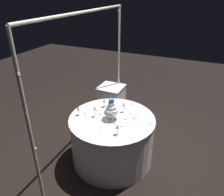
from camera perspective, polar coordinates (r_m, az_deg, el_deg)
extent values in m
plane|color=black|center=(3.62, 0.00, -15.44)|extent=(12.00, 12.00, 0.00)
cylinder|color=#B7B29E|center=(2.38, -20.45, -9.63)|extent=(0.04, 0.04, 2.17)
cylinder|color=#B7B29E|center=(4.11, 1.79, 7.73)|extent=(0.04, 0.04, 2.17)
cylinder|color=#B7B29E|center=(2.86, -7.48, 21.43)|extent=(2.30, 0.04, 0.04)
sphere|color=#F9EAB2|center=(2.22, -21.67, -3.60)|extent=(0.02, 0.02, 0.02)
sphere|color=#F9EAB2|center=(3.88, 1.68, 21.90)|extent=(0.02, 0.02, 0.02)
sphere|color=#F9EAB2|center=(2.13, -21.46, 18.05)|extent=(0.02, 0.02, 0.02)
sphere|color=#F9EAB2|center=(2.06, -23.24, 5.55)|extent=(0.02, 0.02, 0.02)
sphere|color=#F9EAB2|center=(3.99, 1.80, 14.36)|extent=(0.02, 0.02, 0.02)
sphere|color=#F9EAB2|center=(2.38, -15.49, 19.66)|extent=(0.02, 0.02, 0.02)
sphere|color=#F9EAB2|center=(2.06, -23.38, 6.05)|extent=(0.02, 0.02, 0.02)
sphere|color=#F9EAB2|center=(4.45, 1.66, -2.52)|extent=(0.02, 0.02, 0.02)
sphere|color=#F9EAB2|center=(2.66, -10.49, 20.83)|extent=(0.02, 0.02, 0.02)
sphere|color=#F9EAB2|center=(2.16, -22.70, 0.68)|extent=(0.02, 0.02, 0.02)
sphere|color=#F9EAB2|center=(4.17, 1.87, 4.67)|extent=(0.02, 0.02, 0.02)
sphere|color=#F9EAB2|center=(2.98, -6.50, 21.69)|extent=(0.02, 0.02, 0.02)
sphere|color=#F9EAB2|center=(2.36, -20.72, -9.02)|extent=(0.02, 0.02, 0.02)
sphere|color=#F9EAB2|center=(4.43, 1.72, -1.53)|extent=(0.02, 0.02, 0.02)
sphere|color=#F9EAB2|center=(3.27, -3.24, 22.27)|extent=(0.02, 0.02, 0.02)
sphere|color=#F9EAB2|center=(2.53, -19.35, -14.50)|extent=(0.02, 0.02, 0.02)
sphere|color=#F9EAB2|center=(4.37, 1.40, -0.71)|extent=(0.02, 0.02, 0.02)
sphere|color=#F9EAB2|center=(3.58, -0.38, 22.71)|extent=(0.02, 0.02, 0.02)
sphere|color=#F9EAB2|center=(2.48, -19.41, -12.34)|extent=(0.02, 0.02, 0.02)
sphere|color=#F9EAB2|center=(4.15, 1.82, 6.32)|extent=(0.02, 0.02, 0.02)
sphere|color=#F9EAB2|center=(3.88, 2.20, 23.03)|extent=(0.02, 0.02, 0.02)
cylinder|color=white|center=(3.38, 0.00, -10.84)|extent=(1.23, 1.23, 0.73)
cylinder|color=white|center=(3.16, 0.00, -5.43)|extent=(1.25, 1.25, 0.02)
cube|color=white|center=(4.23, -0.20, -2.06)|extent=(0.43, 0.43, 0.78)
cube|color=white|center=(4.05, -0.21, 2.87)|extent=(0.45, 0.45, 0.02)
cylinder|color=silver|center=(3.14, -0.05, -5.37)|extent=(0.11, 0.11, 0.01)
cylinder|color=silver|center=(3.12, -0.05, -4.61)|extent=(0.02, 0.02, 0.09)
cylinder|color=silver|center=(3.09, -0.05, -3.82)|extent=(0.22, 0.22, 0.01)
cylinder|color=white|center=(3.07, -0.05, -3.30)|extent=(0.19, 0.19, 0.06)
cylinder|color=white|center=(3.05, -0.05, -2.47)|extent=(0.14, 0.14, 0.05)
cylinder|color=white|center=(3.02, -0.05, -1.65)|extent=(0.10, 0.10, 0.05)
cylinder|color=#2D6BB7|center=(3.00, -0.05, -0.72)|extent=(0.08, 0.08, 0.06)
cylinder|color=silver|center=(3.27, -8.61, -4.38)|extent=(0.06, 0.06, 0.00)
cylinder|color=silver|center=(3.25, -8.66, -3.73)|extent=(0.01, 0.01, 0.08)
cone|color=silver|center=(3.21, -8.75, -2.62)|extent=(0.06, 0.06, 0.06)
cylinder|color=silver|center=(3.21, -4.36, -4.75)|extent=(0.06, 0.06, 0.00)
cylinder|color=silver|center=(3.18, -4.40, -3.88)|extent=(0.01, 0.01, 0.11)
cone|color=silver|center=(3.14, -4.45, -2.63)|extent=(0.05, 0.05, 0.05)
cylinder|color=silver|center=(3.45, -1.97, -2.27)|extent=(0.06, 0.06, 0.00)
cylinder|color=silver|center=(3.43, -1.98, -1.66)|extent=(0.01, 0.01, 0.08)
cone|color=silver|center=(3.39, -2.00, -0.54)|extent=(0.06, 0.06, 0.07)
cylinder|color=silver|center=(2.84, 1.44, -9.43)|extent=(0.06, 0.06, 0.00)
cylinder|color=silver|center=(2.81, 1.45, -8.64)|extent=(0.01, 0.01, 0.09)
cone|color=silver|center=(2.77, 1.47, -7.40)|extent=(0.06, 0.06, 0.06)
cylinder|color=silver|center=(3.31, 3.02, -3.59)|extent=(0.06, 0.06, 0.00)
cylinder|color=silver|center=(3.29, 3.04, -2.83)|extent=(0.01, 0.01, 0.10)
cone|color=silver|center=(3.25, 3.07, -1.63)|extent=(0.05, 0.05, 0.06)
cube|color=silver|center=(3.05, 5.42, -6.67)|extent=(0.18, 0.16, 0.01)
cube|color=white|center=(2.99, 3.05, -7.25)|extent=(0.08, 0.07, 0.01)
ellipsoid|color=red|center=(3.24, -3.16, -4.36)|extent=(0.04, 0.03, 0.00)
ellipsoid|color=red|center=(3.35, -4.01, -3.28)|extent=(0.03, 0.03, 0.00)
ellipsoid|color=red|center=(3.45, 2.09, -2.24)|extent=(0.03, 0.03, 0.00)
ellipsoid|color=red|center=(3.36, -1.08, -3.10)|extent=(0.04, 0.04, 0.00)
ellipsoid|color=red|center=(2.93, -3.22, -8.10)|extent=(0.03, 0.02, 0.00)
ellipsoid|color=red|center=(3.29, -7.09, -4.05)|extent=(0.03, 0.04, 0.00)
ellipsoid|color=red|center=(3.42, -0.48, -2.50)|extent=(0.03, 0.04, 0.00)
ellipsoid|color=red|center=(3.13, 3.53, -5.63)|extent=(0.04, 0.04, 0.00)
ellipsoid|color=red|center=(3.32, 0.37, -3.47)|extent=(0.03, 0.03, 0.00)
ellipsoid|color=red|center=(3.16, 5.74, -5.41)|extent=(0.04, 0.04, 0.00)
ellipsoid|color=red|center=(3.07, 9.91, -6.80)|extent=(0.04, 0.04, 0.00)
ellipsoid|color=red|center=(3.51, -0.31, -1.68)|extent=(0.03, 0.03, 0.00)
ellipsoid|color=red|center=(3.26, 4.60, -4.22)|extent=(0.02, 0.03, 0.00)
ellipsoid|color=red|center=(3.18, 6.49, -5.23)|extent=(0.03, 0.04, 0.00)
ellipsoid|color=red|center=(3.03, 0.69, -6.80)|extent=(0.03, 0.04, 0.00)
ellipsoid|color=red|center=(3.12, 9.04, -6.01)|extent=(0.03, 0.03, 0.00)
ellipsoid|color=red|center=(3.53, 5.51, -1.62)|extent=(0.04, 0.04, 0.00)
ellipsoid|color=red|center=(3.39, 3.61, -2.83)|extent=(0.03, 0.03, 0.00)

